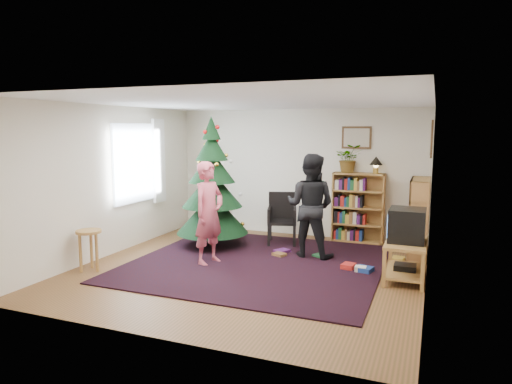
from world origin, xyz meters
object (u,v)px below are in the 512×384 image
(bookshelf_back, at_px, (358,207))
(person_by_chair, at_px, (310,206))
(christmas_tree, at_px, (212,193))
(table_lamp, at_px, (376,162))
(armchair, at_px, (284,216))
(stool, at_px, (89,239))
(bookshelf_right, at_px, (419,217))
(picture_right, at_px, (432,139))
(tv_stand, at_px, (406,256))
(potted_plant, at_px, (349,159))
(picture_back, at_px, (357,138))
(crt_tv, at_px, (407,225))
(person_standing, at_px, (209,213))

(bookshelf_back, xyz_separation_m, person_by_chair, (-0.57, -1.33, 0.19))
(christmas_tree, height_order, table_lamp, christmas_tree)
(armchair, bearing_deg, christmas_tree, -165.07)
(stool, relative_size, table_lamp, 1.95)
(bookshelf_right, xyz_separation_m, armchair, (-2.36, 0.03, -0.16))
(picture_right, height_order, tv_stand, picture_right)
(stool, bearing_deg, potted_plant, 45.47)
(potted_plant, bearing_deg, bookshelf_right, -26.79)
(picture_back, xyz_separation_m, table_lamp, (0.39, -0.14, -0.44))
(bookshelf_back, relative_size, table_lamp, 4.10)
(picture_back, xyz_separation_m, crt_tv, (1.07, -2.12, -1.17))
(christmas_tree, bearing_deg, table_lamp, 26.05)
(bookshelf_back, bearing_deg, armchair, -153.56)
(bookshelf_right, xyz_separation_m, person_by_chair, (-1.68, -0.67, 0.19))
(person_by_chair, bearing_deg, armchair, -41.39)
(bookshelf_back, distance_m, crt_tv, 2.21)
(picture_back, distance_m, person_standing, 3.27)
(bookshelf_back, height_order, bookshelf_right, same)
(picture_back, distance_m, bookshelf_right, 1.92)
(person_by_chair, bearing_deg, potted_plant, -101.14)
(christmas_tree, bearing_deg, armchair, 31.37)
(picture_right, xyz_separation_m, person_by_chair, (-1.81, -0.74, -1.09))
(christmas_tree, bearing_deg, crt_tv, -11.24)
(potted_plant, xyz_separation_m, table_lamp, (0.50, 0.00, -0.05))
(tv_stand, height_order, person_standing, person_standing)
(bookshelf_right, bearing_deg, picture_back, 56.31)
(tv_stand, relative_size, person_by_chair, 0.57)
(tv_stand, distance_m, potted_plant, 2.62)
(crt_tv, xyz_separation_m, person_standing, (-2.92, -0.32, 0.03))
(crt_tv, xyz_separation_m, person_by_chair, (-1.55, 0.65, 0.08))
(potted_plant, bearing_deg, christmas_tree, -149.00)
(crt_tv, height_order, person_standing, person_standing)
(table_lamp, bearing_deg, tv_stand, -70.94)
(bookshelf_right, bearing_deg, crt_tv, 174.69)
(christmas_tree, bearing_deg, person_standing, -65.92)
(christmas_tree, height_order, person_standing, christmas_tree)
(bookshelf_back, bearing_deg, person_standing, -130.19)
(stool, distance_m, person_by_chair, 3.49)
(bookshelf_right, height_order, tv_stand, bookshelf_right)
(picture_back, bearing_deg, christmas_tree, -147.80)
(bookshelf_back, xyz_separation_m, crt_tv, (0.98, -1.98, 0.12))
(bookshelf_back, distance_m, potted_plant, 0.92)
(armchair, relative_size, potted_plant, 1.79)
(picture_back, bearing_deg, bookshelf_back, -57.56)
(person_by_chair, bearing_deg, tv_stand, 161.77)
(tv_stand, relative_size, potted_plant, 1.86)
(bookshelf_right, xyz_separation_m, person_standing, (-3.05, -1.64, 0.14))
(christmas_tree, xyz_separation_m, table_lamp, (2.68, 1.31, 0.54))
(potted_plant, bearing_deg, person_standing, -127.16)
(picture_right, bearing_deg, person_by_chair, -157.76)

